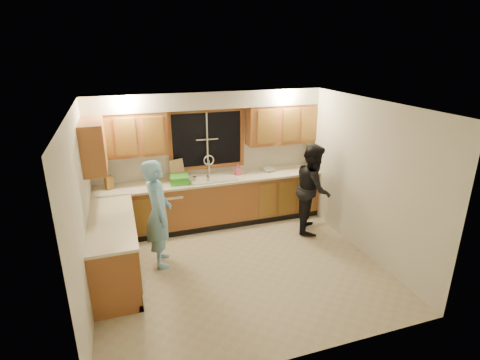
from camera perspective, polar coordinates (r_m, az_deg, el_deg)
name	(u,v)px	position (r m, az deg, el deg)	size (l,w,h in m)	color
floor	(239,267)	(5.97, -0.15, -13.11)	(4.20, 4.20, 0.00)	#B5A88B
ceiling	(239,105)	(5.06, -0.18, 11.38)	(4.20, 4.20, 0.00)	silver
wall_back	(207,157)	(7.12, -4.98, 3.48)	(4.20, 4.20, 0.00)	silver
wall_left	(83,212)	(5.18, -22.86, -4.45)	(3.80, 3.80, 0.00)	silver
wall_right	(363,177)	(6.33, 18.20, 0.43)	(3.80, 3.80, 0.00)	silver
base_cabinets_back	(213,202)	(7.12, -4.21, -3.43)	(4.20, 0.60, 0.88)	#A05D2E
base_cabinets_left	(114,250)	(5.83, -18.63, -10.08)	(0.60, 1.90, 0.88)	#A05D2E
countertop_back	(212,180)	(6.94, -4.27, 0.02)	(4.20, 0.63, 0.04)	beige
countertop_left	(112,221)	(5.62, -18.99, -5.98)	(0.63, 1.90, 0.04)	beige
upper_cabinets_left	(127,135)	(6.65, -16.88, 6.64)	(1.35, 0.33, 0.75)	#A05D2E
upper_cabinets_right	(281,124)	(7.29, 6.27, 8.47)	(1.35, 0.33, 0.75)	#A05D2E
upper_cabinets_return	(93,146)	(6.06, -21.44, 4.89)	(0.33, 0.90, 0.75)	#A05D2E
soffit	(208,100)	(6.73, -4.90, 12.11)	(4.20, 0.35, 0.30)	beige
window_frame	(207,139)	(7.02, -5.04, 6.20)	(1.44, 0.03, 1.14)	black
sink	(212,181)	(6.97, -4.31, -0.20)	(0.86, 0.52, 0.57)	silver
dishwasher	(168,210)	(6.99, -10.97, -4.50)	(0.60, 0.56, 0.82)	silver
stove	(115,270)	(5.33, -18.55, -12.94)	(0.58, 0.75, 0.90)	silver
man	(158,214)	(5.81, -12.34, -5.03)	(0.62, 0.41, 1.70)	#7DC1EC
woman	(313,188)	(6.88, 11.06, -1.26)	(0.79, 0.62, 1.63)	black
knife_block	(109,183)	(6.77, -19.32, -0.41)	(0.12, 0.10, 0.23)	olive
cutting_board	(177,170)	(6.92, -9.54, 1.55)	(0.28, 0.02, 0.38)	tan
dish_crate	(179,180)	(6.74, -9.25, 0.06)	(0.32, 0.30, 0.15)	green
soap_bottle	(238,169)	(7.11, -0.36, 1.63)	(0.10, 0.10, 0.21)	#EE5A83
bowl	(269,170)	(7.36, 4.40, 1.58)	(0.23, 0.23, 0.06)	silver
can_left	(195,179)	(6.78, -6.94, 0.08)	(0.06, 0.06, 0.11)	beige
can_right	(208,179)	(6.75, -4.85, 0.15)	(0.07, 0.07, 0.12)	beige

